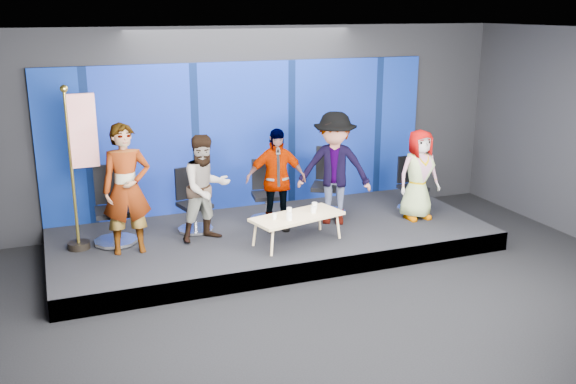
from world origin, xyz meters
name	(u,v)px	position (x,y,z in m)	size (l,w,h in m)	color
ground	(338,311)	(0.00, 0.00, 0.00)	(10.00, 10.00, 0.00)	black
room_walls	(342,126)	(0.00, 0.00, 2.43)	(10.02, 8.02, 3.51)	black
riser	(273,238)	(0.00, 2.50, 0.15)	(7.00, 3.00, 0.30)	black
backdrop	(244,136)	(0.00, 3.95, 1.60)	(7.00, 0.08, 2.60)	navy
chair_a	(114,218)	(-2.46, 2.83, 0.69)	(0.70, 0.70, 1.19)	silver
panelist_a	(127,189)	(-2.29, 2.35, 1.26)	(0.70, 0.46, 1.93)	black
chair_b	(193,210)	(-1.20, 2.94, 0.64)	(0.70, 0.70, 1.03)	silver
panelist_b	(206,188)	(-1.10, 2.45, 1.13)	(0.81, 0.63, 1.66)	black
chair_c	(266,201)	(0.08, 3.02, 0.64)	(0.67, 0.67, 1.03)	silver
panelist_c	(276,180)	(0.07, 2.51, 1.14)	(0.98, 0.41, 1.67)	black
chair_d	(328,193)	(1.20, 2.97, 0.68)	(0.90, 0.90, 1.16)	silver
panelist_d	(334,168)	(1.08, 2.48, 1.24)	(1.22, 0.70, 1.88)	black
chair_e	(411,192)	(2.69, 2.65, 0.61)	(0.54, 0.54, 0.95)	silver
panelist_e	(419,175)	(2.53, 2.18, 1.07)	(0.75, 0.49, 1.54)	black
coffee_table	(297,217)	(0.16, 1.82, 0.70)	(1.53, 0.93, 0.44)	tan
mug_a	(274,216)	(-0.22, 1.78, 0.78)	(0.07, 0.07, 0.09)	white
mug_b	(289,217)	(-0.04, 1.64, 0.79)	(0.09, 0.09, 0.11)	white
mug_c	(289,210)	(0.08, 1.95, 0.78)	(0.08, 0.08, 0.09)	white
mug_d	(313,210)	(0.44, 1.85, 0.79)	(0.08, 0.08, 0.10)	white
mug_e	(315,206)	(0.54, 2.03, 0.79)	(0.09, 0.09, 0.10)	white
flag_stand	(80,164)	(-2.88, 2.75, 1.60)	(0.56, 0.33, 2.46)	black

